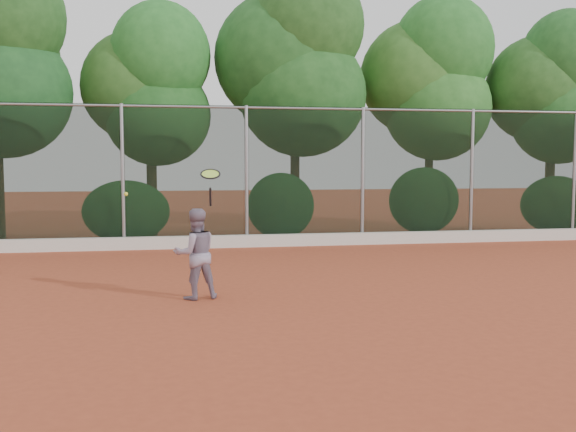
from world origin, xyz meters
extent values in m
plane|color=#A44326|center=(0.00, 0.00, 0.00)|extent=(80.00, 80.00, 0.00)
cube|color=silver|center=(0.00, 6.82, 0.15)|extent=(24.00, 0.20, 0.30)
imported|color=gray|center=(-1.46, 0.90, 0.70)|extent=(0.78, 0.67, 1.39)
cube|color=black|center=(0.00, 7.00, 1.75)|extent=(24.00, 0.01, 3.50)
cylinder|color=gray|center=(0.00, 7.00, 3.45)|extent=(24.00, 0.06, 0.06)
cylinder|color=gray|center=(-3.00, 7.00, 1.75)|extent=(0.09, 0.09, 3.50)
cylinder|color=gray|center=(0.00, 7.00, 1.75)|extent=(0.09, 0.09, 3.50)
cylinder|color=gray|center=(3.00, 7.00, 1.75)|extent=(0.09, 0.09, 3.50)
cylinder|color=gray|center=(6.00, 7.00, 1.75)|extent=(0.09, 0.09, 3.50)
cylinder|color=gray|center=(9.00, 7.00, 1.75)|extent=(0.09, 0.09, 3.50)
ellipsoid|color=#266328|center=(-6.10, 8.80, 3.90)|extent=(3.50, 2.90, 3.40)
ellipsoid|color=#2F6626|center=(-6.00, 8.70, 5.80)|extent=(3.10, 2.60, 3.20)
cylinder|color=#402E18|center=(-2.40, 9.30, 1.20)|extent=(0.28, 0.28, 2.40)
ellipsoid|color=#1C4F1B|center=(-2.20, 9.20, 3.40)|extent=(2.90, 2.40, 2.80)
ellipsoid|color=#28551D|center=(-2.70, 9.50, 4.20)|extent=(3.20, 2.70, 3.10)
ellipsoid|color=#216122|center=(-2.10, 9.00, 5.00)|extent=(2.70, 2.30, 2.90)
cylinder|color=#3D2617|center=(1.60, 9.00, 1.50)|extent=(0.26, 0.26, 3.00)
ellipsoid|color=#2F6D29|center=(1.80, 8.90, 4.00)|extent=(3.60, 3.00, 3.50)
ellipsoid|color=#2C6A28|center=(1.30, 9.20, 5.00)|extent=(3.90, 3.20, 3.80)
ellipsoid|color=#326928|center=(1.90, 8.80, 5.90)|extent=(3.20, 2.70, 3.30)
cylinder|color=#412F19|center=(5.70, 9.20, 1.35)|extent=(0.24, 0.24, 2.70)
ellipsoid|color=#276121|center=(5.90, 9.10, 3.70)|extent=(3.20, 2.70, 3.10)
ellipsoid|color=#2C5C1F|center=(5.40, 9.40, 4.60)|extent=(3.50, 2.90, 3.40)
ellipsoid|color=#205D20|center=(6.00, 9.00, 5.40)|extent=(3.00, 2.50, 3.10)
cylinder|color=#46311B|center=(9.40, 8.80, 1.25)|extent=(0.28, 0.28, 2.50)
ellipsoid|color=#32752C|center=(9.60, 8.70, 3.50)|extent=(3.00, 2.50, 2.90)
ellipsoid|color=#37702B|center=(9.10, 9.00, 4.30)|extent=(3.30, 2.80, 3.20)
ellipsoid|color=#2B6C29|center=(9.70, 8.60, 5.10)|extent=(2.80, 2.40, 3.00)
ellipsoid|color=#2C6F2A|center=(-3.00, 7.80, 0.85)|extent=(2.20, 1.16, 1.60)
ellipsoid|color=#276827|center=(1.00, 7.80, 0.95)|extent=(1.80, 1.04, 1.76)
ellipsoid|color=#2D6A28|center=(5.00, 7.80, 1.05)|extent=(2.00, 1.10, 1.84)
ellipsoid|color=#2E6225|center=(9.00, 7.80, 0.90)|extent=(2.16, 1.12, 1.64)
cylinder|color=black|center=(-1.22, 0.86, 1.57)|extent=(0.04, 0.18, 0.29)
torus|color=black|center=(-1.22, 0.80, 1.92)|extent=(0.32, 0.30, 0.16)
cylinder|color=#B7DF41|center=(-1.22, 0.80, 1.92)|extent=(0.27, 0.25, 0.12)
sphere|color=yellow|center=(-2.50, 1.14, 1.61)|extent=(0.06, 0.06, 0.06)
camera|label=1|loc=(-1.74, -8.94, 2.09)|focal=40.00mm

